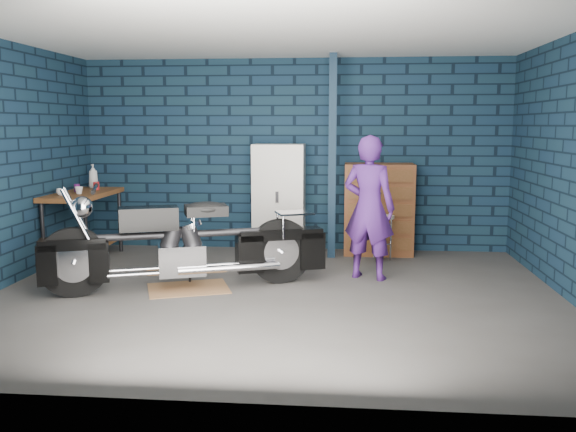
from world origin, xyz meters
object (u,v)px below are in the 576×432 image
(shop_stool, at_px, (381,238))
(storage_bin, at_px, (82,253))
(person, at_px, (369,208))
(tool_chest, at_px, (379,209))
(motorcycle, at_px, (187,237))
(locker, at_px, (279,199))
(workbench, at_px, (84,227))

(shop_stool, bearing_deg, storage_bin, -172.78)
(person, xyz_separation_m, tool_chest, (0.19, 1.39, -0.21))
(motorcycle, relative_size, tool_chest, 2.08)
(locker, height_order, tool_chest, locker)
(workbench, xyz_separation_m, locker, (2.49, 0.79, 0.30))
(person, height_order, storage_bin, person)
(person, distance_m, locker, 1.83)
(tool_chest, bearing_deg, workbench, -168.40)
(storage_bin, xyz_separation_m, locker, (2.47, 0.94, 0.62))
(person, bearing_deg, workbench, 11.88)
(locker, bearing_deg, person, -49.38)
(locker, relative_size, shop_stool, 2.49)
(motorcycle, distance_m, locker, 2.20)
(motorcycle, relative_size, locker, 1.72)
(motorcycle, bearing_deg, workbench, 123.58)
(locker, bearing_deg, tool_chest, 0.00)
(storage_bin, relative_size, shop_stool, 0.73)
(workbench, relative_size, storage_bin, 3.14)
(locker, bearing_deg, workbench, -162.29)
(storage_bin, relative_size, tool_chest, 0.36)
(person, bearing_deg, motorcycle, 39.40)
(motorcycle, xyz_separation_m, tool_chest, (2.16, 2.04, 0.05))
(motorcycle, height_order, person, person)
(workbench, xyz_separation_m, motorcycle, (1.71, -1.25, 0.12))
(person, relative_size, storage_bin, 3.74)
(motorcycle, relative_size, storage_bin, 5.86)
(person, bearing_deg, shop_stool, -81.22)
(storage_bin, height_order, tool_chest, tool_chest)
(workbench, relative_size, tool_chest, 1.12)
(storage_bin, height_order, locker, locker)
(person, bearing_deg, tool_chest, -76.72)
(storage_bin, xyz_separation_m, shop_stool, (3.86, 0.49, 0.17))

